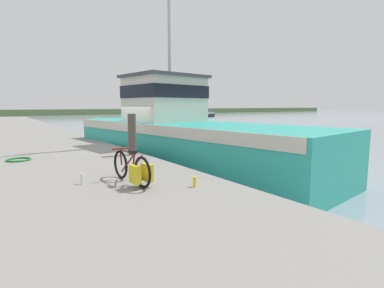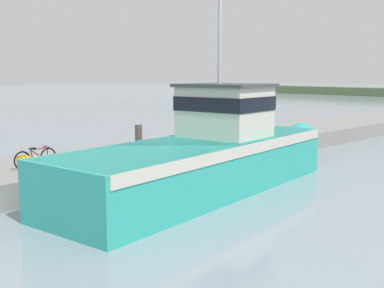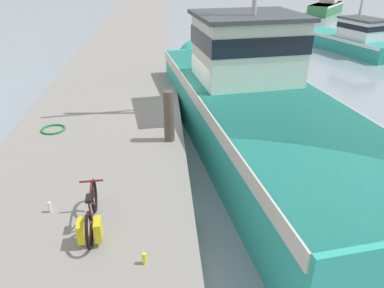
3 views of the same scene
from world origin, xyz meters
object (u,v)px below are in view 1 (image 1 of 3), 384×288
at_px(fishing_boat_main, 178,134).
at_px(water_bottle_by_bike, 195,182).
at_px(water_bottle_on_curb, 82,179).
at_px(boat_green_anchored, 160,117).
at_px(boat_blue_far, 195,125).
at_px(mooring_post, 132,134).
at_px(bicycle_touring, 134,169).

bearing_deg(fishing_boat_main, water_bottle_by_bike, -126.23).
distance_m(water_bottle_on_curb, water_bottle_by_bike, 2.43).
relative_size(boat_green_anchored, water_bottle_by_bike, 30.30).
relative_size(water_bottle_on_curb, water_bottle_by_bike, 1.07).
distance_m(boat_blue_far, mooring_post, 17.53).
xyz_separation_m(fishing_boat_main, boat_green_anchored, (14.32, 28.85, -0.50)).
xyz_separation_m(fishing_boat_main, boat_blue_far, (8.95, 11.84, -0.52)).
bearing_deg(bicycle_touring, boat_green_anchored, 57.22).
bearing_deg(water_bottle_on_curb, mooring_post, 51.36).
xyz_separation_m(fishing_boat_main, mooring_post, (-2.60, -1.31, 0.24)).
bearing_deg(boat_green_anchored, mooring_post, -80.98).
relative_size(boat_green_anchored, mooring_post, 4.59).
bearing_deg(boat_blue_far, fishing_boat_main, 33.68).
distance_m(fishing_boat_main, boat_blue_far, 14.85).
xyz_separation_m(boat_blue_far, mooring_post, (-11.56, -13.15, 0.77)).
height_order(boat_green_anchored, bicycle_touring, boat_green_anchored).
relative_size(boat_blue_far, mooring_post, 5.62).
height_order(mooring_post, water_bottle_by_bike, mooring_post).
relative_size(boat_green_anchored, bicycle_touring, 3.80).
distance_m(boat_blue_far, water_bottle_on_curb, 21.37).
height_order(bicycle_touring, water_bottle_by_bike, bicycle_touring).
distance_m(mooring_post, water_bottle_by_bike, 4.62).
bearing_deg(boat_blue_far, water_bottle_on_curb, 29.96).
height_order(boat_blue_far, bicycle_touring, boat_blue_far).
xyz_separation_m(boat_green_anchored, bicycle_touring, (-18.42, -33.85, 0.38)).
relative_size(boat_blue_far, water_bottle_by_bike, 37.06).
xyz_separation_m(boat_green_anchored, water_bottle_on_curb, (-19.34, -33.19, 0.16)).
relative_size(fishing_boat_main, water_bottle_on_curb, 65.41).
relative_size(fishing_boat_main, mooring_post, 10.60).
bearing_deg(boat_blue_far, water_bottle_by_bike, 36.46).
bearing_deg(mooring_post, boat_blue_far, 48.69).
distance_m(bicycle_touring, mooring_post, 3.99).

